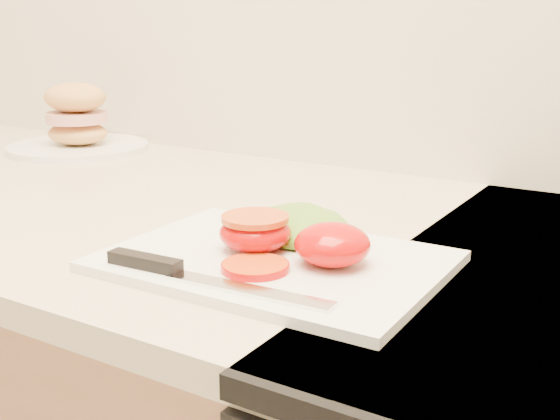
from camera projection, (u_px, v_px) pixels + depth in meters
The scene contains 7 objects.
cutting_board at pixel (275, 261), 0.69m from camera, with size 0.32×0.23×0.01m, color white.
tomato_half_dome at pixel (332, 244), 0.66m from camera, with size 0.07×0.07×0.04m, color #CA0600.
tomato_half_cut at pixel (255, 231), 0.70m from camera, with size 0.07×0.07×0.04m.
tomato_slice_0 at pixel (255, 267), 0.65m from camera, with size 0.06×0.06×0.01m, color #D05013.
lettuce_leaf_0 at pixel (297, 225), 0.75m from camera, with size 0.13×0.09×0.03m, color olive.
knife at pixel (183, 272), 0.63m from camera, with size 0.24×0.03×0.01m.
sandwich_plate at pixel (77, 126), 1.27m from camera, with size 0.25×0.25×0.12m.
Camera 1 is at (0.43, 0.99, 1.17)m, focal length 45.00 mm.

